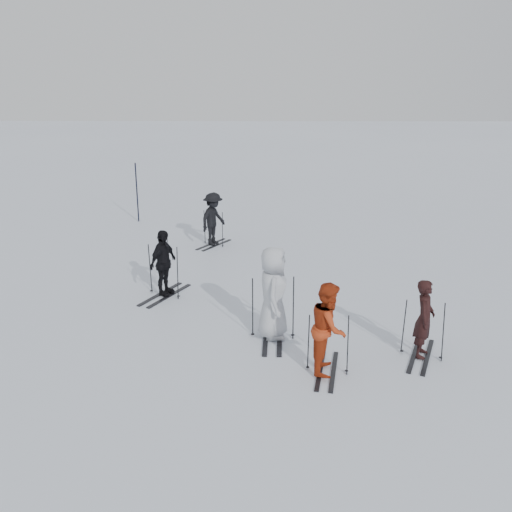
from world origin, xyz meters
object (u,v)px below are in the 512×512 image
Objects in this scene: skier_grey at (273,294)px; skier_uphill_left at (163,264)px; skier_red at (329,329)px; piste_marker at (137,193)px; skier_uphill_far at (213,220)px; skier_near_dark at (424,320)px.

skier_uphill_left is at bearing 50.32° from skier_grey.
skier_red is 12.62m from piste_marker.
piste_marker reaches higher than skier_uphill_left.
skier_red is 0.88× the size of skier_grey.
piste_marker reaches higher than skier_red.
skier_uphill_left is 7.83m from piste_marker.
skier_uphill_far is at bearing 15.28° from skier_uphill_left.
piste_marker is at bearing 37.64° from skier_red.
piste_marker reaches higher than skier_uphill_far.
skier_uphill_far is (-1.78, 6.71, -0.12)m from skier_grey.
skier_grey is 10.92m from piste_marker.
skier_near_dark is 0.91× the size of skier_uphill_far.
skier_grey is (-0.96, 1.42, 0.11)m from skier_red.
skier_red is at bearing -130.24° from skier_uphill_far.
skier_grey is 0.87× the size of piste_marker.
skier_uphill_left is (-3.56, 3.72, -0.03)m from skier_red.
skier_near_dark is 2.93m from skier_grey.
piste_marker reaches higher than skier_near_dark.
skier_near_dark is at bearing -117.50° from skier_uphill_far.
piste_marker reaches higher than skier_grey.
skier_uphill_far is (0.82, 4.41, 0.02)m from skier_uphill_left.
skier_uphill_far is at bearing 52.79° from skier_near_dark.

